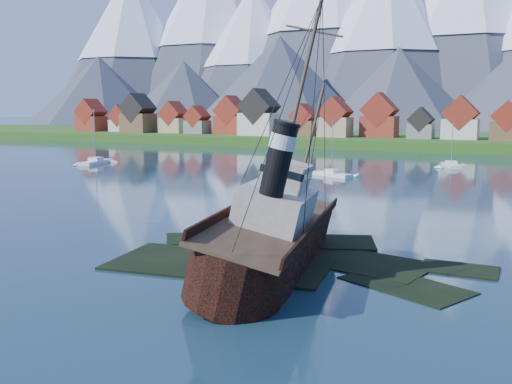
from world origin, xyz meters
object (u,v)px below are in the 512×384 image
at_px(sailboat_c, 332,175).
at_px(sailboat_a, 96,163).
at_px(sailboat_e, 451,166).
at_px(tugboat_wreck, 273,231).

bearing_deg(sailboat_c, sailboat_a, 116.99).
relative_size(sailboat_c, sailboat_e, 1.03).
distance_m(tugboat_wreck, sailboat_a, 94.77).
height_order(sailboat_a, sailboat_e, sailboat_a).
relative_size(sailboat_a, sailboat_c, 1.17).
height_order(tugboat_wreck, sailboat_a, tugboat_wreck).
height_order(sailboat_c, sailboat_e, sailboat_c).
bearing_deg(tugboat_wreck, sailboat_c, 93.53).
bearing_deg(sailboat_c, tugboat_wreck, -139.82).
bearing_deg(sailboat_a, tugboat_wreck, -52.49).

